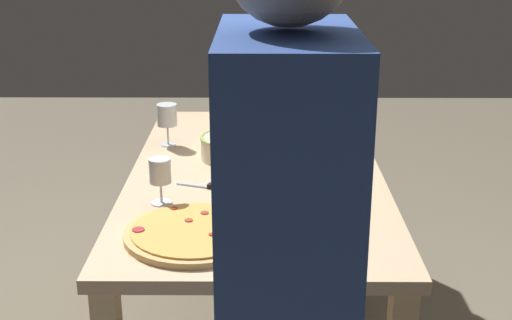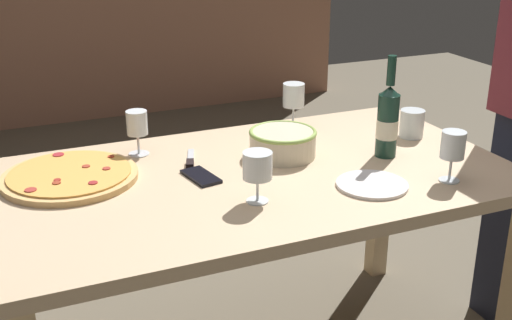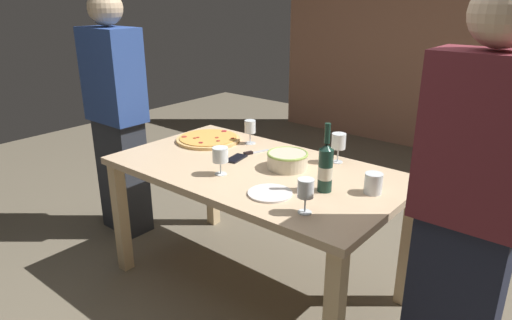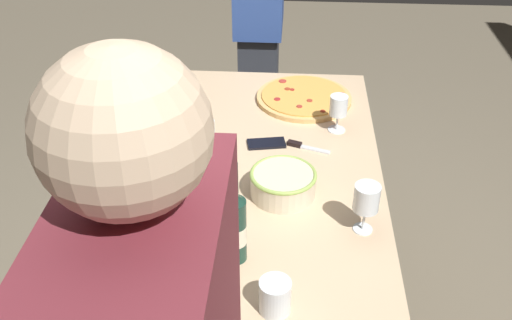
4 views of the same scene
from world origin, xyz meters
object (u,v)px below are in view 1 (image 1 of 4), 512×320
at_px(pizza, 195,233).
at_px(person_host, 275,73).
at_px(side_plate, 314,146).
at_px(pizza_knife, 207,186).
at_px(wine_glass_near_pizza, 312,152).
at_px(wine_glass_by_bottle, 167,117).
at_px(dining_table, 256,195).
at_px(wine_bottle, 264,106).
at_px(cell_phone, 247,187).
at_px(cup_amber, 236,110).
at_px(wine_glass_far_right, 324,106).
at_px(wine_glass_far_left, 160,174).
at_px(serving_bowl, 230,146).

bearing_deg(pizza, person_host, -8.98).
bearing_deg(side_plate, pizza_knife, 137.71).
relative_size(wine_glass_near_pizza, pizza_knife, 0.89).
distance_m(wine_glass_by_bottle, person_host, 0.93).
height_order(dining_table, wine_bottle, wine_bottle).
xyz_separation_m(dining_table, cell_phone, (-0.17, 0.03, 0.10)).
bearing_deg(cell_phone, cup_amber, 174.11).
bearing_deg(side_plate, wine_glass_near_pizza, 174.40).
xyz_separation_m(dining_table, wine_glass_near_pizza, (-0.08, -0.20, 0.19)).
height_order(pizza, wine_glass_far_right, wine_glass_far_right).
bearing_deg(cup_amber, cell_phone, -175.50).
xyz_separation_m(side_plate, pizza_knife, (-0.44, 0.40, 0.00)).
bearing_deg(pizza_knife, person_host, -11.37).
distance_m(wine_glass_by_bottle, wine_glass_far_left, 0.60).
bearing_deg(side_plate, wine_bottle, 48.29).
bearing_deg(wine_glass_by_bottle, wine_glass_far_left, -174.92).
height_order(wine_bottle, person_host, person_host).
bearing_deg(cell_phone, pizza, -31.60).
relative_size(pizza, pizza_knife, 2.46).
distance_m(pizza, wine_glass_near_pizza, 0.60).
height_order(wine_bottle, wine_glass_far_right, wine_bottle).
height_order(pizza, person_host, person_host).
bearing_deg(wine_glass_far_left, serving_bowl, -24.86).
height_order(wine_glass_by_bottle, wine_glass_far_right, wine_glass_by_bottle).
distance_m(dining_table, wine_bottle, 0.50).
bearing_deg(pizza, wine_glass_near_pizza, -38.52).
distance_m(serving_bowl, wine_bottle, 0.35).
xyz_separation_m(cup_amber, cell_phone, (-0.82, -0.06, -0.04)).
bearing_deg(pizza_knife, wine_bottle, -17.90).
height_order(wine_glass_near_pizza, wine_glass_by_bottle, wine_glass_by_bottle).
xyz_separation_m(pizza, wine_bottle, (0.99, -0.20, 0.11)).
height_order(wine_glass_far_left, wine_glass_far_right, wine_glass_far_right).
bearing_deg(wine_glass_near_pizza, serving_bowl, 53.62).
xyz_separation_m(cell_phone, pizza_knife, (0.01, 0.14, 0.00)).
xyz_separation_m(wine_glass_far_right, cell_phone, (-0.68, 0.32, -0.10)).
relative_size(dining_table, pizza, 3.91).
distance_m(wine_glass_near_pizza, side_plate, 0.37).
xyz_separation_m(dining_table, side_plate, (0.28, -0.23, 0.10)).
bearing_deg(pizza, serving_bowl, -6.07).
height_order(dining_table, wine_glass_far_right, wine_glass_far_right).
xyz_separation_m(dining_table, wine_bottle, (0.45, -0.03, 0.22)).
xyz_separation_m(dining_table, person_host, (1.12, -0.09, 0.21)).
distance_m(cell_phone, pizza_knife, 0.14).
height_order(dining_table, person_host, person_host).
height_order(cup_amber, side_plate, cup_amber).
distance_m(cell_phone, person_host, 1.30).
distance_m(serving_bowl, wine_glass_far_left, 0.48).
bearing_deg(cell_phone, wine_glass_far_right, 144.77).
relative_size(serving_bowl, cup_amber, 2.25).
relative_size(dining_table, side_plate, 7.48).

